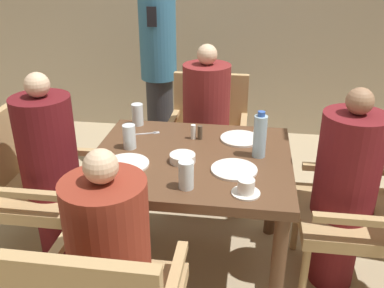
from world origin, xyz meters
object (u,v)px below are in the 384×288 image
Objects in this scene: diner_in_far_chair at (206,126)px; bowl_small at (183,158)px; plate_dessert_center at (234,170)px; plate_main_left at (126,164)px; diner_in_near_chair at (111,272)px; plate_main_right at (240,139)px; glass_tall_mid at (186,175)px; chair_right_side at (370,208)px; glass_tall_far at (129,137)px; diner_in_right_chair at (344,191)px; chair_left_side at (30,182)px; standing_host at (159,64)px; glass_tall_near at (138,115)px; water_bottle at (260,136)px; teacup_with_saucer at (246,188)px; diner_in_left_chair at (50,169)px; chair_far_side at (208,132)px.

bowl_small is (-0.03, -0.80, 0.15)m from diner_in_far_chair.
diner_in_far_chair is 0.91m from plate_dessert_center.
diner_in_far_chair is 0.94m from plate_main_left.
diner_in_far_chair is at bearing 87.66° from bowl_small.
diner_in_near_chair reaches higher than plate_main_right.
glass_tall_mid reaches higher than plate_main_left.
glass_tall_far is at bearing 177.52° from chair_right_side.
diner_in_far_chair is 1.09m from diner_in_right_chair.
diner_in_right_chair reaches higher than chair_left_side.
diner_in_far_chair is 0.56m from plate_main_right.
chair_right_side is 0.76m from plate_dessert_center.
bowl_small is (0.40, -1.31, -0.14)m from standing_host.
chair_right_side is 6.62× the size of glass_tall_mid.
diner_in_right_chair reaches higher than glass_tall_far.
plate_main_left is at bearing -79.32° from glass_tall_far.
diner_in_far_chair is 8.71× the size of glass_tall_near.
chair_left_side is at bearing 134.94° from diner_in_near_chair.
glass_tall_near is (0.56, 0.39, 0.30)m from chair_left_side.
glass_tall_far reaches higher than plate_main_left.
diner_in_near_chair is 2.02m from standing_host.
glass_tall_far is (-0.35, -0.68, 0.20)m from diner_in_far_chair.
water_bottle is (0.56, 0.79, 0.28)m from diner_in_near_chair.
teacup_with_saucer reaches higher than plate_main_right.
plate_dessert_center is (0.54, 0.02, 0.00)m from plate_main_left.
bowl_small is 0.53× the size of water_bottle.
diner_in_left_chair is 1.33m from standing_host.
chair_left_side is 0.78× the size of diner_in_right_chair.
glass_tall_near reaches higher than bowl_small.
diner_in_right_chair reaches higher than plate_main_right.
chair_far_side is 6.62× the size of glass_tall_far.
bowl_small is (-0.33, 0.27, -0.01)m from teacup_with_saucer.
chair_right_side is at bearing -37.91° from diner_in_far_chair.
bowl_small is at bearing 15.58° from plate_main_left.
teacup_with_saucer is 0.98× the size of glass_tall_far.
standing_host reaches higher than chair_left_side.
chair_left_side is 1.25m from plate_main_right.
diner_in_left_chair is at bearing -137.52° from diner_in_far_chair.
diner_in_far_chair reaches higher than teacup_with_saucer.
plate_dessert_center is 1.72× the size of glass_tall_near.
plate_main_left is 1.72× the size of glass_tall_near.
diner_in_near_chair reaches higher than teacup_with_saucer.
diner_in_left_chair is 0.50m from glass_tall_far.
water_bottle reaches higher than plate_main_left.
diner_in_near_chair reaches higher than glass_tall_near.
plate_main_right is 0.62m from glass_tall_mid.
glass_tall_far is at bearing 5.33° from chair_left_side.
diner_in_near_chair is 8.22× the size of glass_tall_mid.
diner_in_near_chair is 8.43× the size of teacup_with_saucer.
chair_right_side is 1.33m from glass_tall_far.
chair_far_side reaches higher than plate_main_left.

